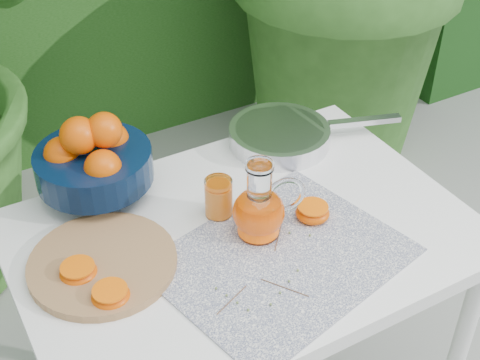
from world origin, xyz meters
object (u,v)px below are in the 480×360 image
saute_pan (281,135)px  juice_pitcher (260,210)px  cutting_board (103,263)px  white_table (244,258)px  fruit_bowl (93,159)px

saute_pan → juice_pitcher: bearing=-129.7°
cutting_board → juice_pitcher: (0.34, -0.07, 0.06)m
white_table → saute_pan: saute_pan is taller
fruit_bowl → saute_pan: size_ratio=0.58×
white_table → juice_pitcher: juice_pitcher is taller
cutting_board → juice_pitcher: bearing=-11.9°
juice_pitcher → cutting_board: bearing=168.1°
fruit_bowl → cutting_board: bearing=-107.4°
cutting_board → juice_pitcher: size_ratio=1.65×
white_table → saute_pan: 0.38m
white_table → cutting_board: 0.33m
white_table → cutting_board: cutting_board is taller
juice_pitcher → saute_pan: 0.37m
white_table → saute_pan: size_ratio=2.06×
saute_pan → fruit_bowl: bearing=175.7°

